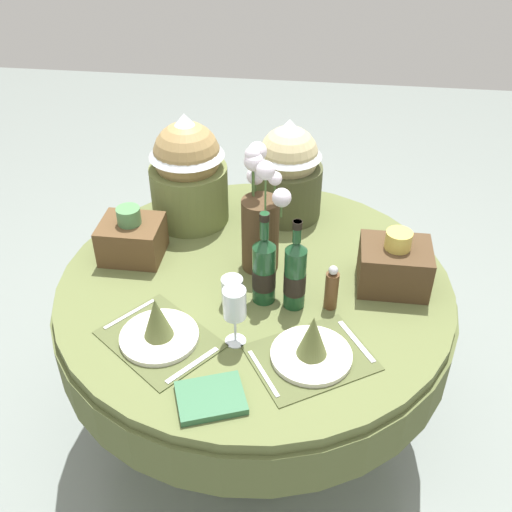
% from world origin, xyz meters
% --- Properties ---
extents(ground, '(8.00, 8.00, 0.00)m').
position_xyz_m(ground, '(0.00, 0.00, 0.00)').
color(ground, gray).
extents(dining_table, '(1.37, 1.37, 0.76)m').
position_xyz_m(dining_table, '(0.00, 0.00, 0.63)').
color(dining_table, '#5B6638').
rests_on(dining_table, ground).
extents(place_setting_left, '(0.43, 0.41, 0.16)m').
position_xyz_m(place_setting_left, '(-0.25, -0.32, 0.81)').
color(place_setting_left, '#4E562F').
rests_on(place_setting_left, dining_table).
extents(place_setting_right, '(0.43, 0.40, 0.16)m').
position_xyz_m(place_setting_right, '(0.21, -0.34, 0.81)').
color(place_setting_right, '#4E562F').
rests_on(place_setting_right, dining_table).
extents(flower_vase, '(0.17, 0.25, 0.45)m').
position_xyz_m(flower_vase, '(0.01, 0.09, 0.95)').
color(flower_vase, '#47331E').
rests_on(flower_vase, dining_table).
extents(wine_bottle_left, '(0.08, 0.08, 0.33)m').
position_xyz_m(wine_bottle_left, '(0.04, -0.09, 0.88)').
color(wine_bottle_left, '#194223').
rests_on(wine_bottle_left, dining_table).
extents(wine_bottle_centre, '(0.07, 0.07, 0.32)m').
position_xyz_m(wine_bottle_centre, '(0.14, -0.11, 0.89)').
color(wine_bottle_centre, '#194223').
rests_on(wine_bottle_centre, dining_table).
extents(wine_glass_left, '(0.07, 0.07, 0.20)m').
position_xyz_m(wine_glass_left, '(-0.02, -0.30, 0.91)').
color(wine_glass_left, silver).
rests_on(wine_glass_left, dining_table).
extents(tumbler_near_left, '(0.07, 0.07, 0.10)m').
position_xyz_m(tumbler_near_left, '(-0.06, -0.12, 0.81)').
color(tumbler_near_left, silver).
rests_on(tumbler_near_left, dining_table).
extents(pepper_mill, '(0.04, 0.04, 0.16)m').
position_xyz_m(pepper_mill, '(0.26, -0.10, 0.84)').
color(pepper_mill, brown).
rests_on(pepper_mill, dining_table).
extents(book_on_table, '(0.22, 0.20, 0.02)m').
position_xyz_m(book_on_table, '(-0.05, -0.53, 0.77)').
color(book_on_table, '#336642').
rests_on(book_on_table, dining_table).
extents(gift_tub_back_left, '(0.29, 0.29, 0.44)m').
position_xyz_m(gift_tub_back_left, '(-0.30, 0.36, 0.99)').
color(gift_tub_back_left, olive).
rests_on(gift_tub_back_left, dining_table).
extents(gift_tub_back_centre, '(0.26, 0.26, 0.40)m').
position_xyz_m(gift_tub_back_centre, '(0.07, 0.44, 0.97)').
color(gift_tub_back_centre, '#474C2D').
rests_on(gift_tub_back_centre, dining_table).
extents(woven_basket_side_left, '(0.21, 0.18, 0.20)m').
position_xyz_m(woven_basket_side_left, '(-0.45, 0.09, 0.84)').
color(woven_basket_side_left, brown).
rests_on(woven_basket_side_left, dining_table).
extents(woven_basket_side_right, '(0.23, 0.19, 0.21)m').
position_xyz_m(woven_basket_side_right, '(0.46, 0.04, 0.84)').
color(woven_basket_side_right, '#47331E').
rests_on(woven_basket_side_right, dining_table).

